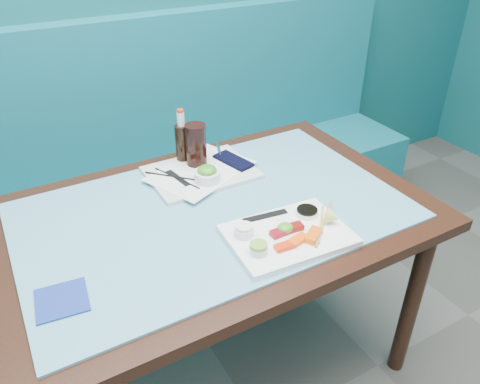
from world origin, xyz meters
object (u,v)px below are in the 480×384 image
booth_bench (141,190)px  sashimi_plate (288,235)px  dining_table (214,232)px  cola_glass (196,145)px  serving_tray (201,172)px  blue_napkin (62,300)px  cola_bottle_body (183,144)px  seaweed_bowl (207,176)px

booth_bench → sashimi_plate: 1.16m
dining_table → sashimi_plate: 0.29m
sashimi_plate → cola_glass: bearing=99.7°
booth_bench → serving_tray: 0.73m
dining_table → blue_napkin: blue_napkin is taller
cola_bottle_body → serving_tray: bearing=-80.8°
dining_table → cola_bottle_body: bearing=82.4°
seaweed_bowl → cola_bottle_body: 0.19m
booth_bench → dining_table: size_ratio=2.14×
booth_bench → seaweed_bowl: bearing=-85.5°
serving_tray → cola_glass: cola_glass is taller
booth_bench → seaweed_bowl: size_ratio=32.41×
serving_tray → cola_glass: size_ratio=2.37×
seaweed_bowl → cola_glass: (0.02, 0.13, 0.06)m
serving_tray → cola_glass: bearing=79.3°
dining_table → seaweed_bowl: size_ratio=15.13×
cola_bottle_body → blue_napkin: bearing=-137.3°
booth_bench → blue_napkin: (-0.52, -1.02, 0.39)m
serving_tray → cola_bottle_body: (-0.02, 0.11, 0.07)m
sashimi_plate → cola_glass: (-0.05, 0.53, 0.08)m
cola_glass → booth_bench: bearing=97.6°
dining_table → booth_bench: bearing=90.0°
booth_bench → cola_glass: booth_bench is taller
cola_glass → blue_napkin: size_ratio=1.24×
sashimi_plate → blue_napkin: size_ratio=2.80×
dining_table → cola_glass: 0.35m
cola_glass → cola_bottle_body: bearing=115.7°
serving_tray → seaweed_bowl: 0.08m
serving_tray → cola_bottle_body: bearing=98.9°
sashimi_plate → cola_bottle_body: (-0.08, 0.59, 0.07)m
booth_bench → serving_tray: (0.06, -0.61, 0.39)m
cola_glass → blue_napkin: cola_glass is taller
booth_bench → sashimi_plate: bearing=-83.3°
sashimi_plate → serving_tray: bearing=101.5°
dining_table → blue_napkin: bearing=-161.2°
dining_table → serving_tray: (0.06, 0.23, 0.10)m
seaweed_bowl → dining_table: bearing=-109.4°
sashimi_plate → seaweed_bowl: seaweed_bowl is taller
serving_tray → cola_glass: 0.10m
dining_table → blue_napkin: 0.55m
blue_napkin → booth_bench: bearing=63.0°
sashimi_plate → seaweed_bowl: 0.40m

